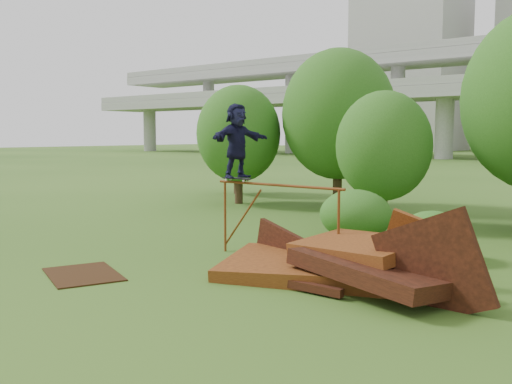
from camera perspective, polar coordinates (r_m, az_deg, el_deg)
The scene contains 13 objects.
ground at distance 11.96m, azimuth -3.05°, elevation -8.65°, with size 240.00×240.00×0.00m, color #2D5116.
scrap_pile at distance 11.76m, azimuth 8.98°, elevation -7.20°, with size 6.09×3.69×2.29m.
grind_rail at distance 13.45m, azimuth 2.17°, elevation -1.08°, with size 3.60×0.09×1.82m.
skateboard at distance 14.17m, azimuth -1.92°, elevation 1.37°, with size 0.79×0.22×0.08m.
skater at distance 14.13m, azimuth -1.93°, elevation 5.15°, with size 1.71×0.54×1.84m, color black.
flat_plate at distance 12.78m, azimuth -16.91°, elevation -7.88°, with size 1.92×1.37×0.03m, color black.
tree_0 at distance 24.52m, azimuth -1.75°, elevation 5.84°, with size 3.61×3.61×5.09m.
tree_1 at distance 23.83m, azimuth 8.24°, elevation 7.69°, with size 4.66×4.66×6.49m.
tree_2 at distance 19.11m, azimuth 12.66°, elevation 4.50°, with size 3.13×3.13×4.41m.
tree_6 at distance 28.65m, azimuth -1.93°, elevation 4.98°, with size 3.15×3.15×4.40m.
shrub_left at distance 16.39m, azimuth 9.93°, elevation -2.24°, with size 2.07×1.91×1.43m, color #1F4612.
shrub_right at distance 14.26m, azimuth 17.33°, elevation -4.15°, with size 1.65×1.52×1.17m, color #1F4612.
building_left at distance 114.19m, azimuth 15.22°, elevation 12.88°, with size 18.00×16.00×35.00m, color #9E9E99.
Camera 1 is at (7.73, -8.62, 2.98)m, focal length 40.00 mm.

